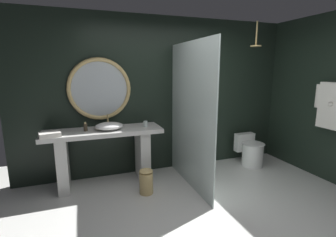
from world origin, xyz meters
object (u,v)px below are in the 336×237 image
round_wall_mirror (100,89)px  toilet (251,151)px  soap_dispenser (85,127)px  waste_bin (146,181)px  hanging_bathrobe (334,104)px  rain_shower_head (256,43)px  tumbler_cup (145,124)px  vessel_sink (109,126)px  folded_hand_towel (50,135)px

round_wall_mirror → toilet: (2.61, -0.35, -1.19)m
soap_dispenser → waste_bin: 1.18m
waste_bin → soap_dispenser: bearing=146.5°
hanging_bathrobe → toilet: 1.54m
rain_shower_head → tumbler_cup: bearing=173.3°
waste_bin → vessel_sink: bearing=132.4°
soap_dispenser → waste_bin: size_ratio=0.35×
folded_hand_towel → round_wall_mirror: bearing=31.2°
tumbler_cup → toilet: size_ratio=0.17×
round_wall_mirror → soap_dispenser: bearing=-134.5°
soap_dispenser → folded_hand_towel: (-0.46, -0.17, -0.03)m
vessel_sink → rain_shower_head: size_ratio=1.04×
vessel_sink → hanging_bathrobe: size_ratio=0.54×
round_wall_mirror → hanging_bathrobe: size_ratio=1.26×
soap_dispenser → folded_hand_towel: soap_dispenser is taller
rain_shower_head → folded_hand_towel: rain_shower_head is taller
soap_dispenser → toilet: size_ratio=0.23×
rain_shower_head → toilet: (0.16, 0.15, -1.91)m
toilet → hanging_bathrobe: bearing=-57.7°
waste_bin → rain_shower_head: bearing=7.6°
soap_dispenser → round_wall_mirror: size_ratio=0.13×
rain_shower_head → hanging_bathrobe: bearing=-46.9°
vessel_sink → waste_bin: (0.43, -0.47, -0.74)m
waste_bin → toilet: bearing=11.0°
waste_bin → folded_hand_towel: bearing=164.8°
soap_dispenser → vessel_sink: bearing=-5.9°
tumbler_cup → waste_bin: 0.87m
soap_dispenser → hanging_bathrobe: size_ratio=0.17×
toilet → tumbler_cup: bearing=178.2°
toilet → rain_shower_head: bearing=-137.7°
hanging_bathrobe → folded_hand_towel: bearing=166.8°
hanging_bathrobe → round_wall_mirror: bearing=157.4°
round_wall_mirror → hanging_bathrobe: 3.52m
vessel_sink → toilet: vessel_sink is taller
tumbler_cup → hanging_bathrobe: hanging_bathrobe is taller
round_wall_mirror → waste_bin: (0.52, -0.76, -1.26)m
hanging_bathrobe → rain_shower_head: bearing=133.1°
toilet → folded_hand_towel: folded_hand_towel is taller
rain_shower_head → round_wall_mirror: bearing=168.4°
vessel_sink → hanging_bathrobe: (3.16, -1.07, 0.32)m
toilet → waste_bin: size_ratio=1.50×
hanging_bathrobe → waste_bin: hanging_bathrobe is taller
vessel_sink → round_wall_mirror: 0.60m
tumbler_cup → folded_hand_towel: size_ratio=0.35×
hanging_bathrobe → waste_bin: size_ratio=2.08×
hanging_bathrobe → soap_dispenser: bearing=162.5°
round_wall_mirror → toilet: size_ratio=1.75×
round_wall_mirror → folded_hand_towel: 0.99m
tumbler_cup → waste_bin: size_ratio=0.25×
hanging_bathrobe → folded_hand_towel: size_ratio=2.90×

